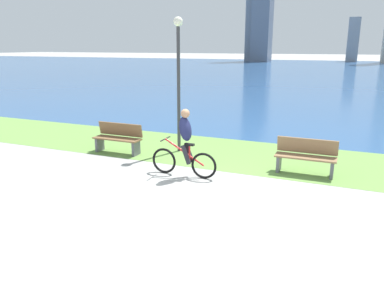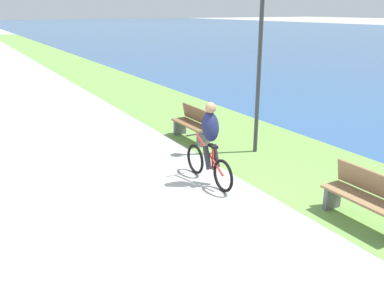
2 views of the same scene
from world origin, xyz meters
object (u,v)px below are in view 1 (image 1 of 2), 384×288
(bench_far_along_path, at_px, (306,157))
(cyclist_lead, at_px, (185,143))
(bench_near_path, at_px, (118,138))
(lamppost_tall, at_px, (178,66))

(bench_far_along_path, bearing_deg, cyclist_lead, -153.82)
(bench_near_path, distance_m, lamppost_tall, 2.83)
(cyclist_lead, bearing_deg, lamppost_tall, 118.29)
(bench_near_path, bearing_deg, lamppost_tall, 28.40)
(bench_far_along_path, bearing_deg, lamppost_tall, 169.74)
(bench_near_path, bearing_deg, cyclist_lead, -23.17)
(cyclist_lead, height_order, lamppost_tall, lamppost_tall)
(cyclist_lead, distance_m, bench_far_along_path, 3.08)
(bench_near_path, height_order, lamppost_tall, lamppost_tall)
(cyclist_lead, distance_m, bench_near_path, 2.99)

